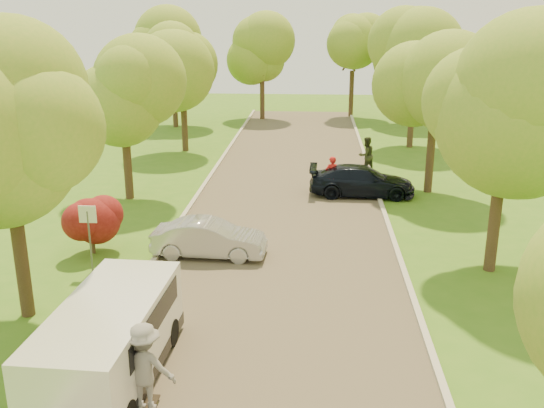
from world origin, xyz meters
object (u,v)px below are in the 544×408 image
(dark_sedan, at_px, (362,181))
(skateboarder, at_px, (144,368))
(minivan, at_px, (110,340))
(person_striped, at_px, (332,175))
(person_olive, at_px, (366,155))
(street_sign, at_px, (88,225))
(silver_sedan, at_px, (209,239))

(dark_sedan, height_order, skateboarder, skateboarder)
(minivan, bearing_deg, dark_sedan, 68.61)
(skateboarder, distance_m, person_striped, 16.85)
(person_olive, bearing_deg, person_striped, 29.78)
(person_striped, bearing_deg, street_sign, 25.67)
(minivan, xyz_separation_m, person_olive, (7.00, 19.17, -0.05))
(skateboarder, xyz_separation_m, person_striped, (4.07, 16.35, -0.21))
(street_sign, xyz_separation_m, dark_sedan, (9.10, 9.15, -0.88))
(silver_sedan, relative_size, dark_sedan, 0.81)
(silver_sedan, distance_m, skateboarder, 8.51)
(silver_sedan, relative_size, skateboarder, 2.00)
(person_striped, height_order, person_olive, person_olive)
(skateboarder, bearing_deg, minivan, -44.51)
(silver_sedan, xyz_separation_m, skateboarder, (0.17, -8.50, 0.45))
(person_olive, bearing_deg, street_sign, 19.15)
(street_sign, relative_size, dark_sedan, 0.46)
(street_sign, xyz_separation_m, minivan, (2.60, -5.86, -0.57))
(street_sign, height_order, dark_sedan, street_sign)
(minivan, relative_size, person_striped, 2.95)
(silver_sedan, distance_m, person_striped, 8.93)
(person_olive, bearing_deg, minivan, 34.88)
(street_sign, bearing_deg, dark_sedan, 45.16)
(street_sign, xyz_separation_m, silver_sedan, (3.50, 1.52, -0.94))
(silver_sedan, height_order, person_olive, person_olive)
(minivan, xyz_separation_m, silver_sedan, (0.90, 7.38, -0.36))
(person_striped, bearing_deg, person_olive, -139.92)
(street_sign, distance_m, minivan, 6.43)
(minivan, relative_size, dark_sedan, 1.09)
(skateboarder, xyz_separation_m, person_olive, (5.93, 20.30, -0.14))
(dark_sedan, bearing_deg, silver_sedan, 145.18)
(minivan, height_order, person_olive, minivan)
(skateboarder, bearing_deg, person_olive, -104.41)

